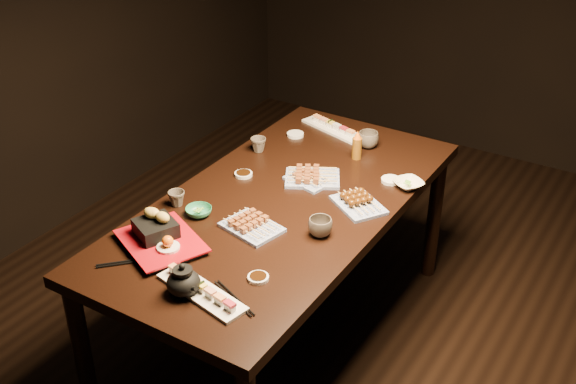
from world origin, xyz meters
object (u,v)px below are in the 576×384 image
object	(u,v)px
teacup_near_left	(177,199)
teacup_far_left	(258,145)
yakitori_plate_right	(252,223)
edamame_bowl_green	(199,212)
edamame_bowl_cream	(408,184)
dining_table	(282,273)
sushi_platter_near	(201,289)
tempura_tray	(160,233)
teapot	(183,279)
sushi_platter_far	(334,126)
yakitori_plate_left	(312,174)
yakitori_plate_center	(309,176)
condiment_bottle	(357,145)
teacup_mid_right	(320,227)
teacup_far_right	(368,140)

from	to	relation	value
teacup_near_left	teacup_far_left	size ratio (longest dim) A/B	0.94
yakitori_plate_right	teacup_far_left	bearing A→B (deg)	134.36
teacup_near_left	edamame_bowl_green	bearing A→B (deg)	-5.84
edamame_bowl_cream	teacup_near_left	distance (m)	1.00
dining_table	sushi_platter_near	size ratio (longest dim) A/B	4.80
edamame_bowl_green	dining_table	bearing A→B (deg)	50.02
edamame_bowl_green	tempura_tray	size ratio (longest dim) A/B	0.33
teacup_near_left	teapot	world-z (taller)	teapot
sushi_platter_far	yakitori_plate_right	world-z (taller)	yakitori_plate_right
yakitori_plate_left	teacup_far_left	size ratio (longest dim) A/B	3.19
yakitori_plate_center	teacup_near_left	xyz separation A→B (m)	(-0.37, -0.47, 0.01)
tempura_tray	teacup_far_left	world-z (taller)	tempura_tray
edamame_bowl_cream	teacup_near_left	xyz separation A→B (m)	(-0.76, -0.65, 0.02)
tempura_tray	sushi_platter_far	bearing A→B (deg)	112.39
tempura_tray	condiment_bottle	world-z (taller)	condiment_bottle
sushi_platter_near	edamame_bowl_cream	size ratio (longest dim) A/B	3.04
yakitori_plate_center	yakitori_plate_left	world-z (taller)	yakitori_plate_left
sushi_platter_far	edamame_bowl_green	bearing A→B (deg)	102.26
teapot	condiment_bottle	xyz separation A→B (m)	(0.04, 1.22, 0.01)
edamame_bowl_cream	sushi_platter_far	bearing A→B (deg)	148.85
sushi_platter_far	condiment_bottle	size ratio (longest dim) A/B	2.61
tempura_tray	teacup_far_left	xyz separation A→B (m)	(-0.13, 0.86, -0.03)
edamame_bowl_green	teacup_far_left	world-z (taller)	teacup_far_left
sushi_platter_far	teacup_near_left	bearing A→B (deg)	95.12
yakitori_plate_right	edamame_bowl_green	distance (m)	0.25
yakitori_plate_right	edamame_bowl_cream	distance (m)	0.75
tempura_tray	teacup_mid_right	xyz separation A→B (m)	(0.48, 0.39, -0.02)
yakitori_plate_center	edamame_bowl_green	bearing A→B (deg)	-102.95
yakitori_plate_right	tempura_tray	size ratio (longest dim) A/B	0.69
yakitori_plate_left	teapot	xyz separation A→B (m)	(0.03, -0.93, 0.03)
sushi_platter_far	yakitori_plate_left	bearing A→B (deg)	125.30
teapot	sushi_platter_far	bearing A→B (deg)	114.79
edamame_bowl_cream	condiment_bottle	distance (m)	0.35
tempura_tray	teapot	xyz separation A→B (m)	(0.26, -0.18, -0.00)
teacup_far_right	condiment_bottle	world-z (taller)	condiment_bottle
dining_table	tempura_tray	size ratio (longest dim) A/B	5.47
sushi_platter_near	edamame_bowl_green	size ratio (longest dim) A/B	3.48
teacup_mid_right	teacup_far_right	world-z (taller)	teacup_far_right
edamame_bowl_green	teacup_far_right	bearing A→B (deg)	71.43
sushi_platter_far	edamame_bowl_cream	distance (m)	0.65
tempura_tray	teacup_mid_right	distance (m)	0.61
yakitori_plate_left	sushi_platter_near	bearing A→B (deg)	-114.22
sushi_platter_near	yakitori_plate_right	world-z (taller)	yakitori_plate_right
yakitori_plate_center	yakitori_plate_left	size ratio (longest dim) A/B	0.82
teacup_near_left	teacup_mid_right	size ratio (longest dim) A/B	0.74
dining_table	edamame_bowl_cream	size ratio (longest dim) A/B	14.59
yakitori_plate_center	yakitori_plate_right	xyz separation A→B (m)	(0.00, -0.45, 0.00)
teacup_far_left	condiment_bottle	size ratio (longest dim) A/B	0.54
yakitori_plate_left	tempura_tray	distance (m)	0.79
dining_table	yakitori_plate_right	xyz separation A→B (m)	(0.01, -0.24, 0.40)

